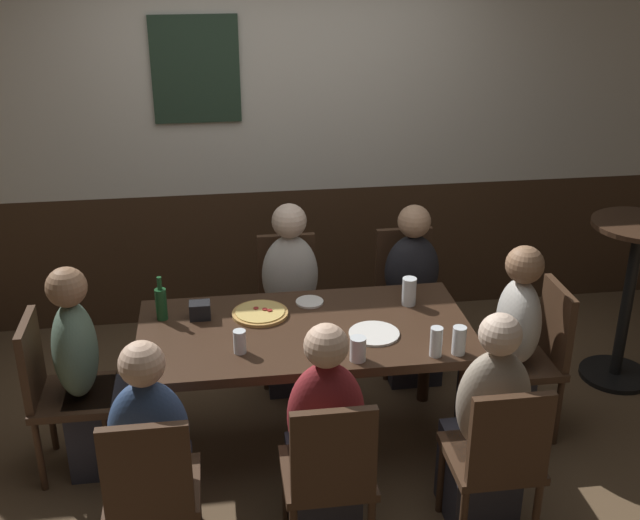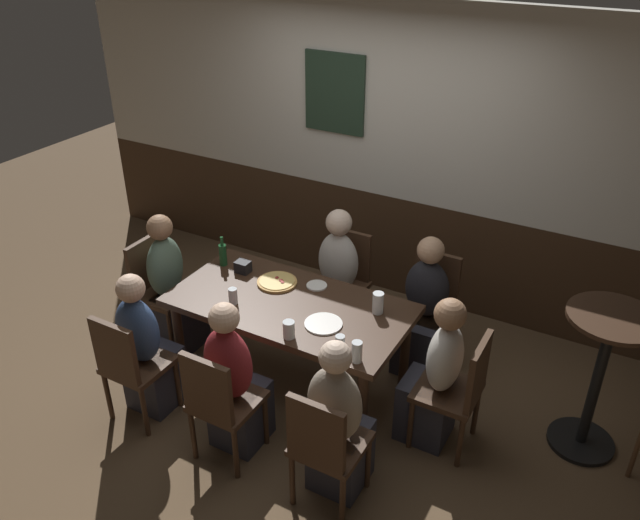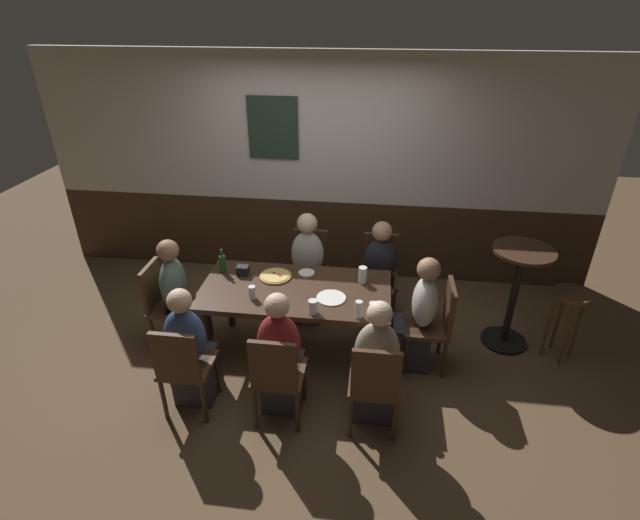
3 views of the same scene
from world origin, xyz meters
name	(u,v)px [view 3 (image 3 of 3)]	position (x,y,z in m)	size (l,w,h in m)	color
ground_plane	(297,352)	(0.00, 0.00, 0.00)	(12.00, 12.00, 0.00)	brown
wall_back	(319,171)	(0.00, 1.65, 1.30)	(6.40, 0.13, 2.60)	#3D2819
dining_table	(295,296)	(0.00, 0.00, 0.66)	(1.72, 0.88, 0.74)	#382316
chair_right_near	(375,382)	(0.76, -0.85, 0.50)	(0.40, 0.40, 0.88)	#422B1C
chair_head_east	(435,321)	(1.27, 0.00, 0.50)	(0.40, 0.40, 0.88)	#422B1C
chair_mid_far	(309,266)	(0.00, 0.85, 0.50)	(0.40, 0.40, 0.88)	#422B1C
chair_right_far	(379,270)	(0.76, 0.85, 0.50)	(0.40, 0.40, 0.88)	#422B1C
chair_left_near	(183,365)	(-0.76, -0.85, 0.50)	(0.40, 0.40, 0.88)	#422B1C
chair_head_west	(165,301)	(-1.27, 0.00, 0.50)	(0.40, 0.40, 0.88)	#422B1C
chair_mid_near	(277,374)	(0.00, -0.85, 0.50)	(0.40, 0.40, 0.88)	#422B1C
person_right_near	(375,369)	(0.76, -0.69, 0.48)	(0.34, 0.37, 1.14)	#2D2D38
person_head_east	(417,321)	(1.11, 0.00, 0.48)	(0.37, 0.34, 1.13)	#2D2D38
person_mid_far	(307,274)	(0.00, 0.69, 0.49)	(0.34, 0.37, 1.16)	#2D2D38
person_right_far	(379,280)	(0.76, 0.69, 0.47)	(0.34, 0.37, 1.11)	#2D2D38
person_left_near	(191,354)	(-0.76, -0.69, 0.47)	(0.34, 0.37, 1.13)	#2D2D38
person_head_west	(181,303)	(-1.11, 0.00, 0.49)	(0.37, 0.34, 1.15)	#2D2D38
person_mid_near	(281,361)	(0.00, -0.69, 0.48)	(0.34, 0.37, 1.15)	#2D2D38
pizza	(275,276)	(-0.22, 0.18, 0.75)	(0.30, 0.30, 0.03)	tan
tumbler_water	(373,311)	(0.71, -0.36, 0.80)	(0.07, 0.07, 0.14)	silver
tumbler_short	(313,307)	(0.21, -0.35, 0.79)	(0.08, 0.08, 0.12)	silver
pint_glass_amber	(359,310)	(0.59, -0.36, 0.81)	(0.06, 0.06, 0.15)	silver
pint_glass_stout	(252,293)	(-0.34, -0.20, 0.79)	(0.06, 0.06, 0.12)	silver
beer_glass_half	(363,275)	(0.60, 0.19, 0.81)	(0.08, 0.08, 0.16)	silver
beer_bottle_green	(223,263)	(-0.73, 0.20, 0.83)	(0.06, 0.06, 0.24)	#194723
plate_white_large	(331,298)	(0.34, -0.12, 0.75)	(0.26, 0.26, 0.01)	white
plate_white_small	(307,273)	(0.06, 0.28, 0.75)	(0.15, 0.15, 0.01)	white
condiment_caddy	(243,270)	(-0.54, 0.19, 0.79)	(0.11, 0.09, 0.09)	black
side_bar_table	(515,290)	(2.04, 0.43, 0.62)	(0.56, 0.56, 1.05)	black
bar_stool	(569,307)	(2.49, 0.28, 0.56)	(0.34, 0.34, 0.72)	#513521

